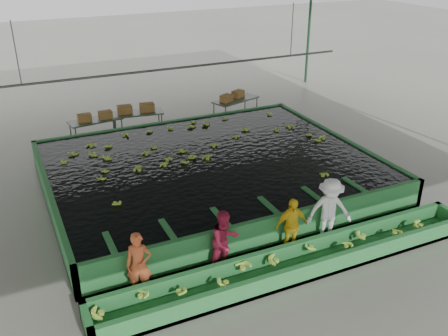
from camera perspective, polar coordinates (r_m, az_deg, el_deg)
name	(u,v)px	position (r m, az deg, el deg)	size (l,w,h in m)	color
ground	(231,205)	(14.95, 0.81, -4.21)	(80.00, 80.00, 0.00)	gray
shed_roof	(232,34)	(13.25, 0.95, 15.01)	(20.00, 22.00, 0.04)	gray
shed_posts	(232,126)	(13.90, 0.87, 4.81)	(20.00, 22.00, 5.00)	#1D4429
flotation_tank	(211,172)	(15.96, -1.52, -0.41)	(10.00, 8.00, 0.90)	#287336
tank_water	(211,160)	(15.79, -1.54, 0.90)	(9.70, 7.70, 0.00)	black
sorting_trough	(297,263)	(12.19, 8.33, -10.66)	(10.00, 1.00, 0.50)	#287336
cableway_rail	(171,69)	(18.19, -6.12, 11.22)	(0.08, 0.08, 14.00)	#59605B
rail_hanger_left	(16,53)	(17.07, -22.67, 12.00)	(0.04, 0.04, 2.00)	#59605B
rail_hanger_right	(292,30)	(20.14, 7.78, 15.38)	(0.04, 0.04, 2.00)	#59605B
worker_a	(139,265)	(11.27, -9.70, -10.84)	(0.57, 0.37, 1.55)	#CD582D
worker_b	(225,241)	(11.82, 0.10, -8.38)	(0.78, 0.60, 1.60)	#A81E3D
worker_c	(291,226)	(12.61, 7.70, -6.54)	(0.88, 0.37, 1.50)	yellow
worker_d	(329,211)	(13.12, 11.95, -4.81)	(1.16, 0.67, 1.80)	white
packing_table_left	(97,131)	(19.95, -14.35, 4.17)	(2.01, 0.81, 0.92)	#59605B
packing_table_mid	(137,123)	(20.36, -9.86, 5.05)	(2.06, 0.82, 0.94)	#59605B
packing_table_right	(236,109)	(21.71, 1.33, 6.70)	(2.08, 0.83, 0.95)	#59605B
box_stack_left	(95,120)	(19.75, -14.48, 5.36)	(1.29, 0.36, 0.28)	olive
box_stack_mid	(136,112)	(20.22, -9.99, 6.31)	(1.44, 0.40, 0.31)	olive
box_stack_right	(232,99)	(21.54, 0.95, 7.88)	(1.31, 0.36, 0.28)	olive
floating_bananas	(201,151)	(16.47, -2.65, 1.93)	(8.25, 5.62, 0.11)	#A2D03E
trough_bananas	(297,257)	(12.10, 8.37, -10.08)	(9.48, 0.63, 0.13)	#A2D03E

